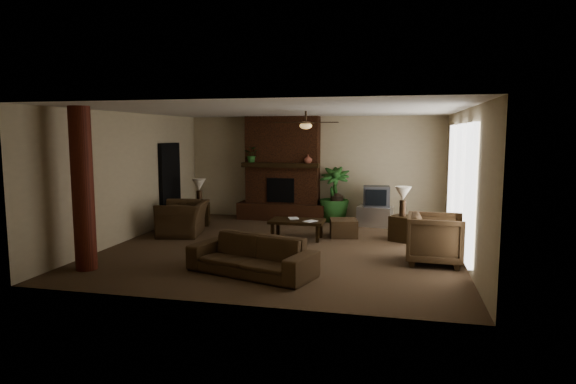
% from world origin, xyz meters
% --- Properties ---
extents(room_shell, '(7.00, 7.00, 7.00)m').
position_xyz_m(room_shell, '(0.00, 0.00, 1.40)').
color(room_shell, '#4E3A27').
rests_on(room_shell, ground).
extents(fireplace, '(2.40, 0.70, 2.80)m').
position_xyz_m(fireplace, '(-0.80, 3.22, 1.16)').
color(fireplace, '#462312').
rests_on(fireplace, ground).
extents(windows, '(0.08, 3.65, 2.35)m').
position_xyz_m(windows, '(3.45, 0.20, 1.35)').
color(windows, white).
rests_on(windows, ground).
extents(log_column, '(0.36, 0.36, 2.80)m').
position_xyz_m(log_column, '(-2.95, -2.40, 1.40)').
color(log_column, '#5C2317').
rests_on(log_column, ground).
extents(doorway, '(0.10, 1.00, 2.10)m').
position_xyz_m(doorway, '(-3.44, 1.80, 1.05)').
color(doorway, black).
rests_on(doorway, ground).
extents(ceiling_fan, '(1.35, 1.35, 0.37)m').
position_xyz_m(ceiling_fan, '(0.40, 0.30, 2.53)').
color(ceiling_fan, '#322216').
rests_on(ceiling_fan, ceiling).
extents(sofa, '(2.26, 1.25, 0.85)m').
position_xyz_m(sofa, '(-0.07, -2.02, 0.42)').
color(sofa, '#3F2D1B').
rests_on(sofa, ground).
extents(armchair_left, '(0.99, 1.31, 1.03)m').
position_xyz_m(armchair_left, '(-2.55, 0.64, 0.52)').
color(armchair_left, '#3F2D1B').
rests_on(armchair_left, ground).
extents(armchair_right, '(0.95, 1.01, 0.99)m').
position_xyz_m(armchair_right, '(2.98, -0.66, 0.50)').
color(armchair_right, '#3F2D1B').
rests_on(armchair_right, ground).
extents(coffee_table, '(1.20, 0.70, 0.43)m').
position_xyz_m(coffee_table, '(0.12, 0.80, 0.37)').
color(coffee_table, black).
rests_on(coffee_table, ground).
extents(ottoman, '(0.71, 0.71, 0.40)m').
position_xyz_m(ottoman, '(1.11, 1.26, 0.20)').
color(ottoman, '#3F2D1B').
rests_on(ottoman, ground).
extents(tv_stand, '(0.91, 0.62, 0.50)m').
position_xyz_m(tv_stand, '(1.74, 2.72, 0.25)').
color(tv_stand, silver).
rests_on(tv_stand, ground).
extents(tv, '(0.69, 0.58, 0.52)m').
position_xyz_m(tv, '(1.76, 2.73, 0.76)').
color(tv, '#37383A').
rests_on(tv, tv_stand).
extents(floor_vase, '(0.34, 0.34, 0.77)m').
position_xyz_m(floor_vase, '(0.72, 3.10, 0.43)').
color(floor_vase, '#32241C').
rests_on(floor_vase, ground).
extents(floor_plant, '(0.84, 1.47, 0.81)m').
position_xyz_m(floor_plant, '(0.63, 3.15, 0.41)').
color(floor_plant, '#295C25').
rests_on(floor_plant, ground).
extents(side_table_left, '(0.63, 0.63, 0.55)m').
position_xyz_m(side_table_left, '(-2.67, 1.86, 0.28)').
color(side_table_left, black).
rests_on(side_table_left, ground).
extents(lamp_left, '(0.41, 0.41, 0.65)m').
position_xyz_m(lamp_left, '(-2.65, 1.81, 1.00)').
color(lamp_left, '#322216').
rests_on(lamp_left, side_table_left).
extents(side_table_right, '(0.66, 0.66, 0.55)m').
position_xyz_m(side_table_right, '(2.43, 1.13, 0.28)').
color(side_table_right, black).
rests_on(side_table_right, ground).
extents(lamp_right, '(0.42, 0.42, 0.65)m').
position_xyz_m(lamp_right, '(2.40, 1.12, 1.00)').
color(lamp_right, '#322216').
rests_on(lamp_right, side_table_right).
extents(mantel_plant, '(0.45, 0.49, 0.33)m').
position_xyz_m(mantel_plant, '(-1.60, 3.01, 1.72)').
color(mantel_plant, '#295C25').
rests_on(mantel_plant, fireplace).
extents(mantel_vase, '(0.26, 0.27, 0.22)m').
position_xyz_m(mantel_vase, '(-0.04, 2.97, 1.67)').
color(mantel_vase, '#964E3C').
rests_on(mantel_vase, fireplace).
extents(book_a, '(0.21, 0.11, 0.29)m').
position_xyz_m(book_a, '(-0.09, 0.85, 0.57)').
color(book_a, '#999999').
rests_on(book_a, coffee_table).
extents(book_b, '(0.19, 0.14, 0.29)m').
position_xyz_m(book_b, '(0.36, 0.68, 0.58)').
color(book_b, '#999999').
rests_on(book_b, coffee_table).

